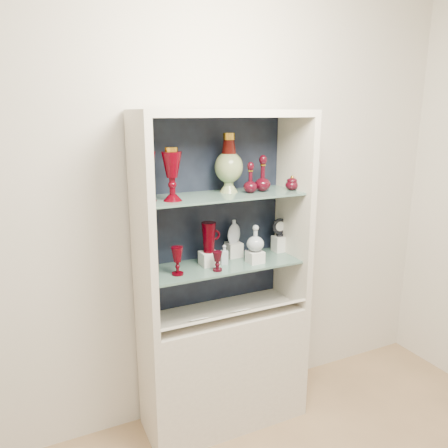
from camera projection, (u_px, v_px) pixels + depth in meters
name	position (u px, v px, depth m)	size (l,w,h in m)	color
wall_back	(209.00, 200.00, 2.69)	(3.50, 0.02, 2.80)	silver
cabinet_base	(224.00, 366.00, 2.75)	(1.00, 0.40, 0.75)	beige
cabinet_back_panel	(211.00, 213.00, 2.68)	(0.98, 0.02, 1.15)	black
cabinet_side_left	(142.00, 229.00, 2.31)	(0.04, 0.40, 1.15)	beige
cabinet_side_right	(294.00, 212.00, 2.71)	(0.04, 0.40, 1.15)	beige
cabinet_top_cap	(224.00, 113.00, 2.37)	(1.00, 0.40, 0.04)	beige
shelf_lower	(223.00, 265.00, 2.60)	(0.92, 0.34, 0.01)	slate
shelf_upper	(223.00, 195.00, 2.50)	(0.92, 0.34, 0.01)	slate
label_ledge	(232.00, 314.00, 2.55)	(0.92, 0.18, 0.01)	beige
label_card_0	(240.00, 310.00, 2.57)	(0.10, 0.07, 0.00)	white
label_card_1	(198.00, 319.00, 2.46)	(0.10, 0.07, 0.00)	white
pedestal_lamp_left	(146.00, 174.00, 2.28)	(0.11, 0.11, 0.28)	#4D0009
pedestal_lamp_right	(172.00, 174.00, 2.28)	(0.11, 0.11, 0.28)	#4D0009
enamel_urn	(229.00, 163.00, 2.53)	(0.17, 0.17, 0.34)	#104C19
ruby_decanter_a	(263.00, 171.00, 2.57)	(0.09, 0.09, 0.24)	#440813
ruby_decanter_b	(250.00, 177.00, 2.52)	(0.08, 0.08, 0.19)	#440813
lidded_bowl	(292.00, 183.00, 2.62)	(0.08, 0.08, 0.09)	#440813
cobalt_goblet	(149.00, 260.00, 2.41)	(0.07, 0.07, 0.16)	#00103D
ruby_goblet_tall	(177.00, 261.00, 2.41)	(0.07, 0.07, 0.16)	#4D0009
ruby_goblet_small	(217.00, 261.00, 2.47)	(0.06, 0.06, 0.11)	#440813
riser_ruby_pitcher	(209.00, 258.00, 2.57)	(0.10, 0.10, 0.08)	silver
ruby_pitcher	(209.00, 237.00, 2.54)	(0.13, 0.08, 0.18)	#4D0009
clear_square_bottle	(224.00, 254.00, 2.58)	(0.04, 0.04, 0.12)	#A3B2BE
riser_flat_flask	(234.00, 250.00, 2.72)	(0.09, 0.09, 0.09)	silver
flat_flask	(234.00, 231.00, 2.69)	(0.11, 0.04, 0.15)	silver
riser_clear_round_decanter	(255.00, 257.00, 2.62)	(0.09, 0.09, 0.07)	silver
clear_round_decanter	(255.00, 239.00, 2.59)	(0.10, 0.10, 0.15)	#A3B2BE
riser_cameo_medallion	(279.00, 244.00, 2.83)	(0.08, 0.08, 0.10)	silver
cameo_medallion	(280.00, 227.00, 2.80)	(0.10, 0.04, 0.12)	black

